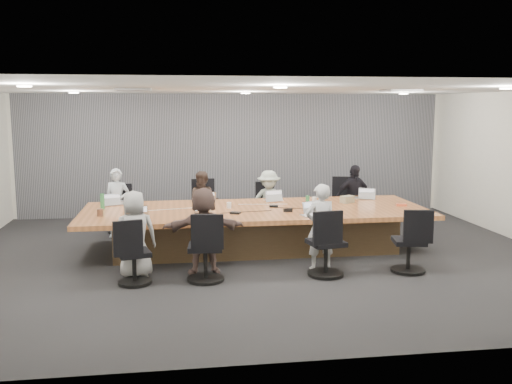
{
  "coord_description": "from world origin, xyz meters",
  "views": [
    {
      "loc": [
        -1.41,
        -9.25,
        2.53
      ],
      "look_at": [
        0.0,
        0.4,
        1.05
      ],
      "focal_mm": 40.0,
      "sensor_mm": 36.0,
      "label": 1
    }
  ],
  "objects": [
    {
      "name": "chair_6",
      "position": [
        0.82,
        -1.2,
        0.42
      ],
      "size": [
        0.66,
        0.66,
        0.85
      ],
      "primitive_type": null,
      "rotation": [
        0.0,
        0.0,
        0.18
      ],
      "color": "black",
      "rests_on": "ground"
    },
    {
      "name": "person_4",
      "position": [
        -1.99,
        -0.85,
        0.65
      ],
      "size": [
        0.7,
        0.53,
        1.3
      ],
      "primitive_type": "imported",
      "rotation": [
        0.0,
        0.0,
        3.33
      ],
      "color": "#9A9A9A",
      "rests_on": "ground"
    },
    {
      "name": "mic_left",
      "position": [
        -0.4,
        0.06,
        0.76
      ],
      "size": [
        0.19,
        0.17,
        0.03
      ],
      "primitive_type": "cube",
      "rotation": [
        0.0,
        0.0,
        -0.41
      ],
      "color": "black",
      "rests_on": "conference_table"
    },
    {
      "name": "stapler",
      "position": [
        0.51,
        0.11,
        0.77
      ],
      "size": [
        0.16,
        0.06,
        0.06
      ],
      "primitive_type": "cube",
      "rotation": [
        0.0,
        0.0,
        -0.12
      ],
      "color": "black",
      "rests_on": "conference_table"
    },
    {
      "name": "chair_4",
      "position": [
        -1.99,
        -1.2,
        0.38
      ],
      "size": [
        0.62,
        0.62,
        0.75
      ],
      "primitive_type": null,
      "rotation": [
        0.0,
        0.0,
        0.26
      ],
      "color": "black",
      "rests_on": "ground"
    },
    {
      "name": "laptop_1",
      "position": [
        -0.83,
        1.3,
        0.75
      ],
      "size": [
        0.35,
        0.27,
        0.02
      ],
      "primitive_type": "cube",
      "rotation": [
        0.0,
        0.0,
        2.93
      ],
      "color": "#8C6647",
      "rests_on": "conference_table"
    },
    {
      "name": "bottle_clear",
      "position": [
        -0.87,
        0.71,
        0.85
      ],
      "size": [
        0.08,
        0.08,
        0.23
      ],
      "primitive_type": "cylinder",
      "rotation": [
        0.0,
        0.0,
        0.2
      ],
      "color": "silver",
      "rests_on": "conference_table"
    },
    {
      "name": "laptop_0",
      "position": [
        -2.49,
        1.3,
        0.75
      ],
      "size": [
        0.38,
        0.31,
        0.02
      ],
      "primitive_type": "cube",
      "rotation": [
        0.0,
        0.0,
        3.4
      ],
      "color": "#B2B2B7",
      "rests_on": "conference_table"
    },
    {
      "name": "person_0",
      "position": [
        -2.49,
        1.85,
        0.67
      ],
      "size": [
        0.53,
        0.39,
        1.34
      ],
      "primitive_type": "imported",
      "rotation": [
        0.0,
        0.0,
        6.13
      ],
      "color": "#AEBBC6",
      "rests_on": "ground"
    },
    {
      "name": "laptop_3",
      "position": [
        2.23,
        1.3,
        0.75
      ],
      "size": [
        0.36,
        0.29,
        0.02
      ],
      "primitive_type": "cube",
      "rotation": [
        0.0,
        0.0,
        2.92
      ],
      "color": "#B2B2B7",
      "rests_on": "conference_table"
    },
    {
      "name": "laptop_2",
      "position": [
        0.47,
        1.3,
        0.75
      ],
      "size": [
        0.36,
        0.27,
        0.02
      ],
      "primitive_type": "cube",
      "rotation": [
        0.0,
        0.0,
        3.3
      ],
      "color": "#B2B2B7",
      "rests_on": "conference_table"
    },
    {
      "name": "chair_0",
      "position": [
        -2.49,
        2.2,
        0.37
      ],
      "size": [
        0.59,
        0.59,
        0.74
      ],
      "primitive_type": null,
      "rotation": [
        0.0,
        0.0,
        3.35
      ],
      "color": "black",
      "rests_on": "ground"
    },
    {
      "name": "wall_front",
      "position": [
        0.0,
        -4.0,
        1.4
      ],
      "size": [
        10.0,
        0.0,
        2.8
      ],
      "primitive_type": "cube",
      "rotation": [
        -1.57,
        0.0,
        0.0
      ],
      "color": "beige",
      "rests_on": "ground"
    },
    {
      "name": "bottle_green_left",
      "position": [
        -2.65,
        0.84,
        0.88
      ],
      "size": [
        0.09,
        0.09,
        0.27
      ],
      "primitive_type": "cylinder",
      "rotation": [
        0.0,
        0.0,
        -0.18
      ],
      "color": "#348146",
      "rests_on": "conference_table"
    },
    {
      "name": "laptop_6",
      "position": [
        0.82,
        -0.3,
        0.75
      ],
      "size": [
        0.38,
        0.31,
        0.02
      ],
      "primitive_type": "cube",
      "rotation": [
        0.0,
        0.0,
        0.26
      ],
      "color": "#B2B2B7",
      "rests_on": "conference_table"
    },
    {
      "name": "canvas_bag",
      "position": [
        1.78,
        0.85,
        0.81
      ],
      "size": [
        0.28,
        0.24,
        0.13
      ],
      "primitive_type": "cube",
      "rotation": [
        0.0,
        0.0,
        0.46
      ],
      "color": "gray",
      "rests_on": "conference_table"
    },
    {
      "name": "person_3",
      "position": [
        2.23,
        1.85,
        0.67
      ],
      "size": [
        0.83,
        0.45,
        1.34
      ],
      "primitive_type": "imported",
      "rotation": [
        0.0,
        0.0,
        6.44
      ],
      "color": "black",
      "rests_on": "ground"
    },
    {
      "name": "person_2",
      "position": [
        0.47,
        1.85,
        0.63
      ],
      "size": [
        0.84,
        0.52,
        1.25
      ],
      "primitive_type": "imported",
      "rotation": [
        0.0,
        0.0,
        6.21
      ],
      "color": "#98A699",
      "rests_on": "ground"
    },
    {
      "name": "person_6",
      "position": [
        0.82,
        -0.85,
        0.67
      ],
      "size": [
        0.52,
        0.36,
        1.35
      ],
      "primitive_type": "imported",
      "rotation": [
        0.0,
        0.0,
        3.23
      ],
      "color": "#BDBDBE",
      "rests_on": "ground"
    },
    {
      "name": "chair_1",
      "position": [
        -0.83,
        2.2,
        0.44
      ],
      "size": [
        0.64,
        0.64,
        0.87
      ],
      "primitive_type": null,
      "rotation": [
        0.0,
        0.0,
        3.24
      ],
      "color": "black",
      "rests_on": "ground"
    },
    {
      "name": "cup_white_far",
      "position": [
        -0.45,
        0.63,
        0.79
      ],
      "size": [
        0.1,
        0.1,
        0.1
      ],
      "primitive_type": "cylinder",
      "rotation": [
        0.0,
        0.0,
        0.38
      ],
      "color": "white",
      "rests_on": "conference_table"
    },
    {
      "name": "snack_packet",
      "position": [
        2.65,
        0.39,
        0.76
      ],
      "size": [
        0.21,
        0.16,
        0.04
      ],
      "primitive_type": "cube",
      "rotation": [
        0.0,
        0.0,
        -0.28
      ],
      "color": "#D45630",
      "rests_on": "conference_table"
    },
    {
      "name": "bottle_green_right",
      "position": [
        0.9,
        0.32,
        0.86
      ],
      "size": [
        0.09,
        0.09,
        0.24
      ],
      "primitive_type": "cylinder",
      "rotation": [
        0.0,
        0.0,
        0.35
      ],
      "color": "#348146",
      "rests_on": "conference_table"
    },
    {
      "name": "chair_3",
      "position": [
        2.23,
        2.2,
        0.43
      ],
      "size": [
        0.7,
        0.7,
        0.86
      ],
      "primitive_type": null,
      "rotation": [
        0.0,
        0.0,
        2.9
      ],
      "color": "black",
      "rests_on": "ground"
    },
    {
      "name": "floor",
      "position": [
        0.0,
        0.0,
        0.0
      ],
      "size": [
        10.0,
        8.0,
        0.0
      ],
      "primitive_type": "cube",
      "color": "black",
      "rests_on": "ground"
    },
    {
      "name": "wall_back",
      "position": [
        0.0,
        4.0,
        1.4
      ],
      "size": [
        10.0,
        0.0,
        2.8
      ],
      "primitive_type": "cube",
      "rotation": [
        1.57,
        0.0,
        0.0
      ],
      "color": "beige",
      "rests_on": "ground"
    },
    {
      "name": "chair_7",
      "position": [
        2.13,
        -1.2,
        0.41
      ],
      "size": [
        0.64,
        0.64,
        0.81
      ],
      "primitive_type": null,
      "rotation": [
        0.0,
        0.0,
        -0.19
      ],
      "color": "black",
      "rests_on": "ground"
    },
    {
      "name": "mug_brown",
      "position": [
        -2.61,
        0.18,
        0.8
      ],
      "size": [
        0.1,
        0.1,
        0.12
      ],
      "primitive_type": "cylinder",
      "rotation": [
        0.0,
        0.0,
        0.03
      ],
      "color": "brown",
      "rests_on": "conference_table"
    },
    {
      "name": "curtain",
      "position": [
        0.0,
        3.92,
        1.4
      ],
      "size": [
        9.8,
        0.04,
        2.8
      ],
      "primitive_type": "cube",
      "color": "slate",
      "rests_on": "ground"
    },
    {
      "name": "conference_table",
      "position": [
        0.0,
        0.5,
        0.4
      ],
      "size": [
        6.0,
        2.2,
        0.74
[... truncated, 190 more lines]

